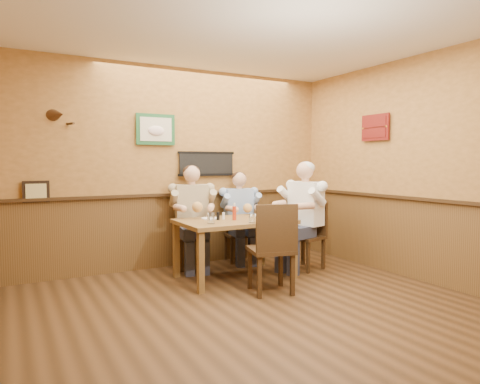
# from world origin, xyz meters

# --- Properties ---
(room) EXTENTS (5.02, 5.03, 2.81)m
(room) POSITION_xyz_m (0.13, 0.17, 1.69)
(room) COLOR #35210F
(room) RESTS_ON ground
(dining_table) EXTENTS (1.40, 0.90, 0.75)m
(dining_table) POSITION_xyz_m (0.51, 1.50, 0.66)
(dining_table) COLOR brown
(dining_table) RESTS_ON ground
(chair_back_left) EXTENTS (0.50, 0.50, 0.90)m
(chair_back_left) POSITION_xyz_m (0.22, 2.22, 0.45)
(chair_back_left) COLOR #3B2712
(chair_back_left) RESTS_ON ground
(chair_back_right) EXTENTS (0.45, 0.45, 0.84)m
(chair_back_right) POSITION_xyz_m (1.00, 2.29, 0.42)
(chair_back_right) COLOR #3B2712
(chair_back_right) RESTS_ON ground
(chair_right_end) EXTENTS (0.53, 0.53, 0.93)m
(chair_right_end) POSITION_xyz_m (1.58, 1.44, 0.47)
(chair_right_end) COLOR #3B2712
(chair_right_end) RESTS_ON ground
(chair_near_side) EXTENTS (0.57, 0.57, 1.02)m
(chair_near_side) POSITION_xyz_m (0.58, 0.78, 0.51)
(chair_near_side) COLOR #3B2712
(chair_near_side) RESTS_ON ground
(diner_tan_shirt) EXTENTS (0.71, 0.71, 1.29)m
(diner_tan_shirt) POSITION_xyz_m (0.22, 2.22, 0.64)
(diner_tan_shirt) COLOR tan
(diner_tan_shirt) RESTS_ON ground
(diner_blue_polo) EXTENTS (0.65, 0.65, 1.19)m
(diner_blue_polo) POSITION_xyz_m (1.00, 2.29, 0.60)
(diner_blue_polo) COLOR #8AA6CF
(diner_blue_polo) RESTS_ON ground
(diner_white_elder) EXTENTS (0.75, 0.75, 1.33)m
(diner_white_elder) POSITION_xyz_m (1.58, 1.44, 0.66)
(diner_white_elder) COLOR white
(diner_white_elder) RESTS_ON ground
(water_glass_left) EXTENTS (0.10, 0.10, 0.13)m
(water_glass_left) POSITION_xyz_m (0.09, 1.30, 0.82)
(water_glass_left) COLOR white
(water_glass_left) RESTS_ON dining_table
(water_glass_mid) EXTENTS (0.09, 0.09, 0.11)m
(water_glass_mid) POSITION_xyz_m (0.55, 1.14, 0.81)
(water_glass_mid) COLOR white
(water_glass_mid) RESTS_ON dining_table
(cola_tumbler) EXTENTS (0.09, 0.09, 0.10)m
(cola_tumbler) POSITION_xyz_m (0.99, 1.32, 0.80)
(cola_tumbler) COLOR black
(cola_tumbler) RESTS_ON dining_table
(hot_sauce_bottle) EXTENTS (0.05, 0.05, 0.19)m
(hot_sauce_bottle) POSITION_xyz_m (0.48, 1.45, 0.85)
(hot_sauce_bottle) COLOR #BA3013
(hot_sauce_bottle) RESTS_ON dining_table
(salt_shaker) EXTENTS (0.04, 0.04, 0.09)m
(salt_shaker) POSITION_xyz_m (0.39, 1.57, 0.79)
(salt_shaker) COLOR white
(salt_shaker) RESTS_ON dining_table
(pepper_shaker) EXTENTS (0.05, 0.05, 0.10)m
(pepper_shaker) POSITION_xyz_m (0.30, 1.56, 0.80)
(pepper_shaker) COLOR black
(pepper_shaker) RESTS_ON dining_table
(plate_far_left) EXTENTS (0.29, 0.29, 0.02)m
(plate_far_left) POSITION_xyz_m (0.26, 1.69, 0.76)
(plate_far_left) COLOR white
(plate_far_left) RESTS_ON dining_table
(plate_far_right) EXTENTS (0.27, 0.27, 0.01)m
(plate_far_right) POSITION_xyz_m (0.96, 1.68, 0.76)
(plate_far_right) COLOR white
(plate_far_right) RESTS_ON dining_table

